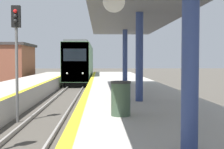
# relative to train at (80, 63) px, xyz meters

# --- Properties ---
(train) EXTENTS (2.66, 16.82, 4.61)m
(train) POSITION_rel_train_xyz_m (0.00, 0.00, 0.00)
(train) COLOR black
(train) RESTS_ON ground
(signal_mid) EXTENTS (0.36, 0.31, 4.88)m
(signal_mid) POSITION_rel_train_xyz_m (-1.17, -24.22, 1.04)
(signal_mid) COLOR #595959
(signal_mid) RESTS_ON ground
(station_canopy) EXTENTS (3.86, 20.02, 3.59)m
(station_canopy) POSITION_rel_train_xyz_m (3.81, -25.55, 2.09)
(station_canopy) COLOR navy
(station_canopy) RESTS_ON platform_right
(trash_bin) EXTENTS (0.57, 0.57, 0.98)m
(trash_bin) POSITION_rel_train_xyz_m (2.89, -28.67, -0.81)
(trash_bin) COLOR #384C38
(trash_bin) RESTS_ON platform_right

